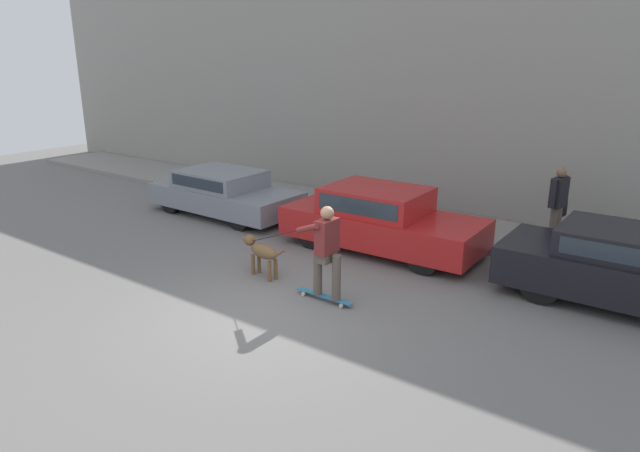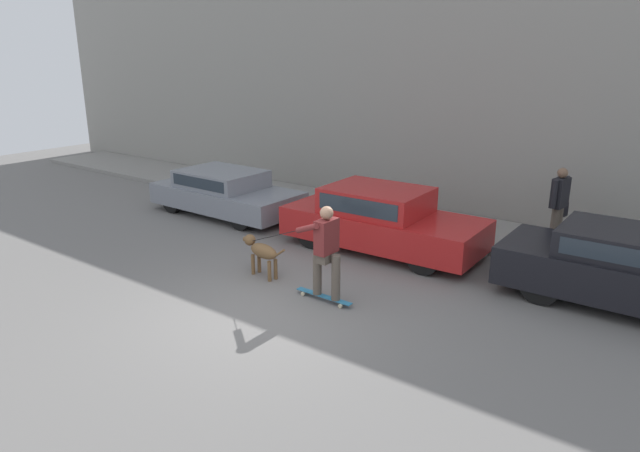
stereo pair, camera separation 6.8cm
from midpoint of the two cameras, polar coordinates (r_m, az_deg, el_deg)
The scene contains 8 objects.
ground_plane at distance 9.30m, azimuth -5.25°, elevation -8.78°, with size 36.00×36.00×0.00m, color slate.
back_wall at distance 14.57m, azimuth 14.03°, elevation 12.43°, with size 32.00×0.30×5.93m.
sidewalk_curb at distance 13.92m, azimuth 11.05°, elevation 0.22°, with size 30.00×2.29×0.12m.
parked_car_0 at distance 14.78m, azimuth -9.32°, elevation 3.30°, with size 4.01×1.77×1.13m.
parked_car_1 at distance 11.99m, azimuth 6.31°, elevation 0.54°, with size 4.23×1.84×1.33m.
dog at distance 10.63m, azimuth -5.69°, elevation -2.50°, with size 1.16×0.37×0.73m.
skateboarder at distance 9.36m, azimuth 0.81°, elevation -2.25°, with size 2.48×0.62×1.66m.
pedestrian_with_bag at distance 12.73m, azimuth 22.94°, elevation 2.09°, with size 0.29×0.73×1.66m.
Camera 2 is at (5.65, -6.17, 4.08)m, focal length 32.00 mm.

